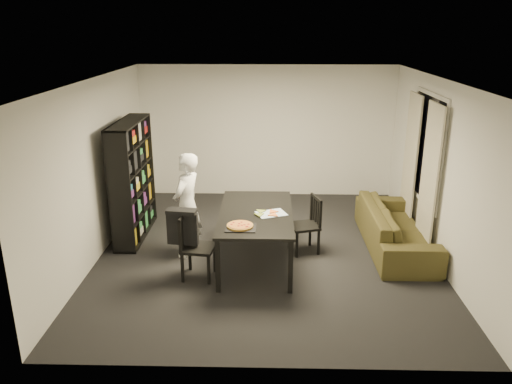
{
  "coord_description": "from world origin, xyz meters",
  "views": [
    {
      "loc": [
        0.02,
        -7.0,
        3.33
      ],
      "look_at": [
        -0.15,
        -0.25,
        1.05
      ],
      "focal_mm": 35.0,
      "sensor_mm": 36.0,
      "label": 1
    }
  ],
  "objects_px": {
    "baking_tray": "(241,228)",
    "sofa": "(396,228)",
    "chair_left": "(192,242)",
    "chair_right": "(309,220)",
    "person": "(187,205)",
    "bookshelf": "(132,180)",
    "pepperoni_pizza": "(240,226)",
    "dining_table": "(256,217)"
  },
  "relations": [
    {
      "from": "bookshelf",
      "to": "person",
      "type": "relative_size",
      "value": 1.2
    },
    {
      "from": "bookshelf",
      "to": "pepperoni_pizza",
      "type": "relative_size",
      "value": 5.43
    },
    {
      "from": "person",
      "to": "sofa",
      "type": "height_order",
      "value": "person"
    },
    {
      "from": "dining_table",
      "to": "person",
      "type": "relative_size",
      "value": 1.19
    },
    {
      "from": "dining_table",
      "to": "baking_tray",
      "type": "distance_m",
      "value": 0.62
    },
    {
      "from": "chair_left",
      "to": "person",
      "type": "bearing_deg",
      "value": 20.41
    },
    {
      "from": "dining_table",
      "to": "sofa",
      "type": "distance_m",
      "value": 2.26
    },
    {
      "from": "dining_table",
      "to": "chair_right",
      "type": "bearing_deg",
      "value": 26.48
    },
    {
      "from": "chair_left",
      "to": "baking_tray",
      "type": "height_order",
      "value": "chair_left"
    },
    {
      "from": "bookshelf",
      "to": "baking_tray",
      "type": "bearing_deg",
      "value": -40.14
    },
    {
      "from": "baking_tray",
      "to": "sofa",
      "type": "xyz_separation_m",
      "value": [
        2.34,
        1.15,
        -0.46
      ]
    },
    {
      "from": "bookshelf",
      "to": "sofa",
      "type": "xyz_separation_m",
      "value": [
        4.17,
        -0.39,
        -0.62
      ]
    },
    {
      "from": "pepperoni_pizza",
      "to": "sofa",
      "type": "distance_m",
      "value": 2.65
    },
    {
      "from": "chair_right",
      "to": "bookshelf",
      "type": "bearing_deg",
      "value": -118.1
    },
    {
      "from": "bookshelf",
      "to": "chair_right",
      "type": "height_order",
      "value": "bookshelf"
    },
    {
      "from": "chair_left",
      "to": "chair_right",
      "type": "height_order",
      "value": "chair_left"
    },
    {
      "from": "chair_right",
      "to": "baking_tray",
      "type": "distance_m",
      "value": 1.43
    },
    {
      "from": "dining_table",
      "to": "person",
      "type": "bearing_deg",
      "value": 166.78
    },
    {
      "from": "chair_left",
      "to": "chair_right",
      "type": "xyz_separation_m",
      "value": [
        1.66,
        0.87,
        -0.02
      ]
    },
    {
      "from": "chair_right",
      "to": "pepperoni_pizza",
      "type": "bearing_deg",
      "value": -62.88
    },
    {
      "from": "chair_left",
      "to": "baking_tray",
      "type": "bearing_deg",
      "value": -93.02
    },
    {
      "from": "bookshelf",
      "to": "person",
      "type": "height_order",
      "value": "bookshelf"
    },
    {
      "from": "baking_tray",
      "to": "sofa",
      "type": "distance_m",
      "value": 2.65
    },
    {
      "from": "chair_right",
      "to": "person",
      "type": "bearing_deg",
      "value": -102.06
    },
    {
      "from": "sofa",
      "to": "chair_left",
      "type": "bearing_deg",
      "value": 108.85
    },
    {
      "from": "pepperoni_pizza",
      "to": "bookshelf",
      "type": "bearing_deg",
      "value": 140.08
    },
    {
      "from": "person",
      "to": "sofa",
      "type": "bearing_deg",
      "value": 116.14
    },
    {
      "from": "chair_left",
      "to": "chair_right",
      "type": "distance_m",
      "value": 1.88
    },
    {
      "from": "chair_right",
      "to": "pepperoni_pizza",
      "type": "xyz_separation_m",
      "value": [
        -1.0,
        -0.97,
        0.31
      ]
    },
    {
      "from": "baking_tray",
      "to": "chair_right",
      "type": "bearing_deg",
      "value": 45.17
    },
    {
      "from": "pepperoni_pizza",
      "to": "person",
      "type": "bearing_deg",
      "value": 135.7
    },
    {
      "from": "dining_table",
      "to": "baking_tray",
      "type": "height_order",
      "value": "baking_tray"
    },
    {
      "from": "sofa",
      "to": "pepperoni_pizza",
      "type": "bearing_deg",
      "value": 115.63
    },
    {
      "from": "pepperoni_pizza",
      "to": "chair_right",
      "type": "bearing_deg",
      "value": 44.18
    },
    {
      "from": "bookshelf",
      "to": "dining_table",
      "type": "xyz_separation_m",
      "value": [
        2.01,
        -0.95,
        -0.24
      ]
    },
    {
      "from": "chair_left",
      "to": "chair_right",
      "type": "relative_size",
      "value": 1.04
    },
    {
      "from": "person",
      "to": "baking_tray",
      "type": "relative_size",
      "value": 3.94
    },
    {
      "from": "dining_table",
      "to": "person",
      "type": "height_order",
      "value": "person"
    },
    {
      "from": "chair_left",
      "to": "sofa",
      "type": "relative_size",
      "value": 0.41
    },
    {
      "from": "chair_right",
      "to": "baking_tray",
      "type": "height_order",
      "value": "chair_right"
    },
    {
      "from": "person",
      "to": "bookshelf",
      "type": "bearing_deg",
      "value": -105.33
    },
    {
      "from": "baking_tray",
      "to": "chair_left",
      "type": "bearing_deg",
      "value": 169.79
    }
  ]
}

